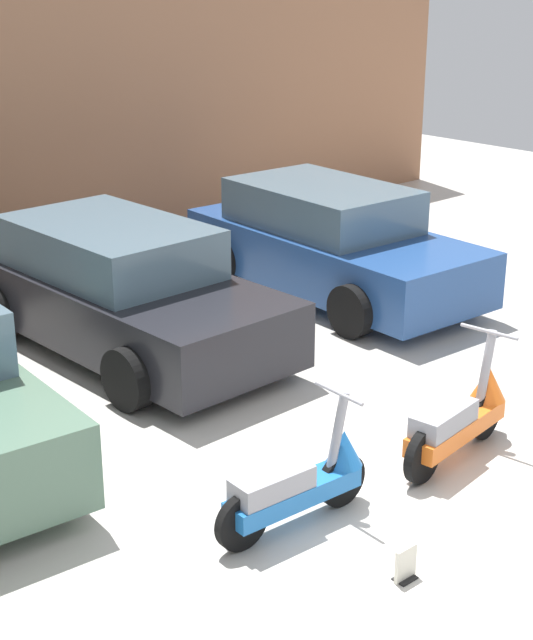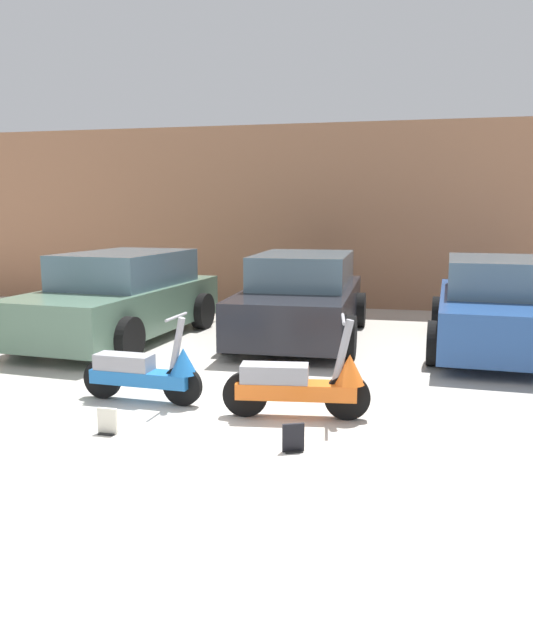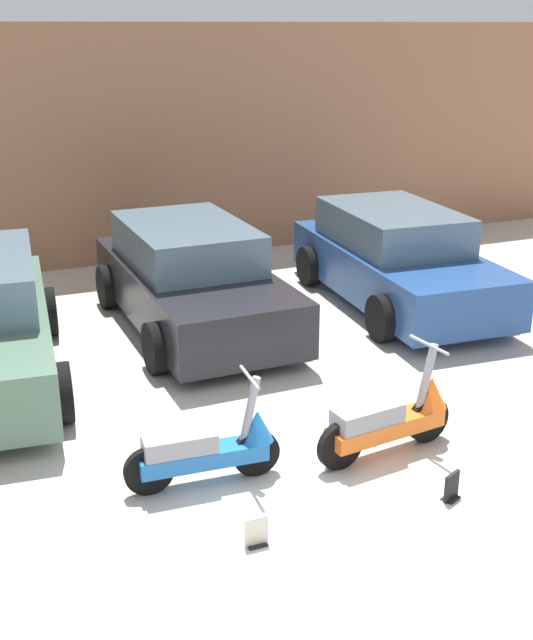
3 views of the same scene
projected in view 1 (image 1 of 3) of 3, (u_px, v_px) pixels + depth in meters
ground_plane at (420, 511)px, 7.83m from camera, size 28.00×28.00×0.00m
scooter_front_left at (300, 482)px, 7.55m from camera, size 1.46×0.53×1.02m
scooter_front_right at (460, 417)px, 8.58m from camera, size 1.54×0.56×1.08m
car_rear_center at (121, 290)px, 10.90m from camera, size 2.08×4.22×1.42m
car_rear_right at (331, 243)px, 12.74m from camera, size 2.22×4.27×1.41m
placard_near_left_scooter at (406, 566)px, 6.94m from camera, size 0.20×0.12×0.26m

